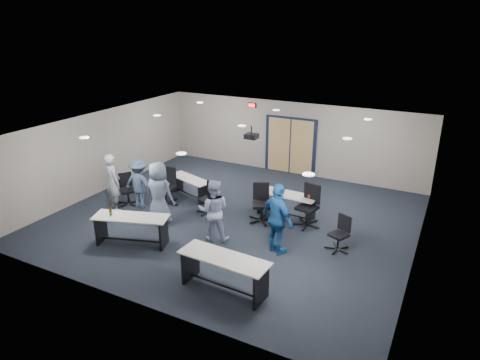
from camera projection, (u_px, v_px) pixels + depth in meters
The scene contains 25 objects.
floor at pixel (234, 218), 12.63m from camera, with size 10.00×10.00×0.00m, color black.
back_wall at pixel (291, 138), 15.89m from camera, with size 10.00×0.04×2.70m, color gray.
front_wall at pixel (126, 244), 8.42m from camera, with size 10.00×0.04×2.70m, color gray.
left_wall at pixel (102, 151), 14.31m from camera, with size 0.04×9.00×2.70m, color gray.
right_wall at pixel (422, 208), 10.00m from camera, with size 0.04×9.00×2.70m, color gray.
ceiling at pixel (234, 128), 11.68m from camera, with size 10.00×9.00×0.04m, color white.
double_door at pixel (290, 146), 15.97m from camera, with size 2.00×0.07×2.20m.
exit_sign at pixel (252, 105), 16.15m from camera, with size 0.32×0.07×0.18m.
ceiling_projector at pixel (251, 136), 12.07m from camera, with size 0.35×0.32×0.37m.
ceiling_can_lights at pixel (238, 128), 11.90m from camera, with size 6.24×5.74×0.02m, color white, non-canonical shape.
table_front_left at pixel (131, 225), 11.00m from camera, with size 2.03×1.22×1.07m.
table_front_right at pixel (224, 268), 9.07m from camera, with size 2.04×0.78×0.81m.
table_back_left at pixel (190, 184), 13.94m from camera, with size 1.72×1.02×0.66m.
table_back_right at pixel (286, 201), 12.54m from camera, with size 1.84×0.70×0.85m.
chair_back_a at pixel (165, 187), 13.37m from camera, with size 0.74×0.74×1.18m, color black, non-canonical shape.
chair_back_b at pixel (207, 198), 12.79m from camera, with size 0.59×0.59×0.94m, color black, non-canonical shape.
chair_back_c at pixel (261, 203), 12.24m from camera, with size 0.70×0.70×1.11m, color black, non-canonical shape.
chair_back_d at pixel (307, 206), 11.95m from camera, with size 0.75×0.75×1.19m, color black, non-canonical shape.
chair_loose_left at pixel (127, 189), 13.41m from camera, with size 0.62×0.62×0.98m, color black, non-canonical shape.
chair_loose_right at pixel (339, 234), 10.72m from camera, with size 0.58×0.58×0.92m, color black, non-canonical shape.
person_gray at pixel (113, 182), 12.85m from camera, with size 0.66×0.43×1.80m, color #8D949A.
person_plaid at pixel (159, 193), 12.02m from camera, with size 0.89×0.58×1.83m, color slate.
person_lightblue at pixel (214, 210), 11.11m from camera, with size 0.82×0.64×1.68m, color #9BA8CD.
person_navy at pixel (278, 219), 10.46m from camera, with size 1.07×0.45×1.83m, color #1C559C.
person_back at pixel (140, 183), 13.08m from camera, with size 1.02×0.58×1.58m, color #3B4E6B.
Camera 1 is at (5.41, -10.06, 5.51)m, focal length 32.00 mm.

